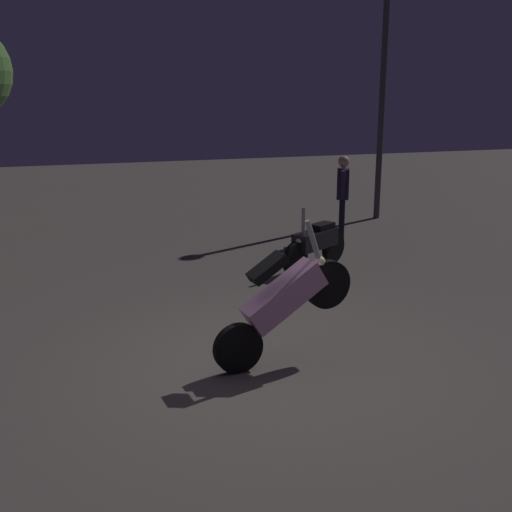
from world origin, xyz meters
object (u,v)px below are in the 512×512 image
object	(u,v)px
motorcycle_pink_foreground	(283,301)
person_rider_beside	(343,189)
motorcycle_black_parked_left	(315,244)
streetlamp_near	(384,71)

from	to	relation	value
motorcycle_pink_foreground	person_rider_beside	size ratio (longest dim) A/B	0.99
motorcycle_black_parked_left	person_rider_beside	distance (m)	2.45
motorcycle_black_parked_left	person_rider_beside	xyz separation A→B (m)	(1.40, 1.93, 0.57)
motorcycle_black_parked_left	streetlamp_near	world-z (taller)	streetlamp_near
streetlamp_near	person_rider_beside	bearing A→B (deg)	-136.14
person_rider_beside	streetlamp_near	distance (m)	3.30
motorcycle_black_parked_left	streetlamp_near	bearing A→B (deg)	-162.12
streetlamp_near	motorcycle_pink_foreground	bearing A→B (deg)	-125.20
motorcycle_pink_foreground	streetlamp_near	xyz separation A→B (m)	(4.93, 6.99, 2.61)
motorcycle_pink_foreground	motorcycle_black_parked_left	bearing A→B (deg)	54.84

